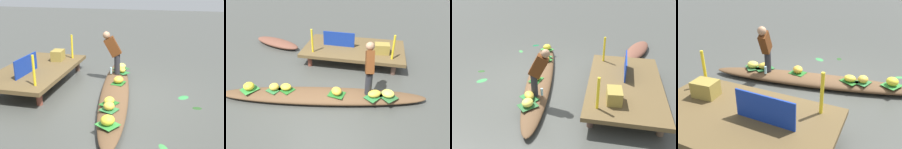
# 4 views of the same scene
# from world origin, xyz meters

# --- Properties ---
(canal_water) EXTENTS (40.00, 40.00, 0.00)m
(canal_water) POSITION_xyz_m (0.00, 0.00, 0.00)
(canal_water) COLOR #43443F
(canal_water) RESTS_ON ground
(dock_platform) EXTENTS (3.20, 1.80, 0.43)m
(dock_platform) POSITION_xyz_m (0.45, 2.31, 0.37)
(dock_platform) COLOR brown
(dock_platform) RESTS_ON ground
(vendor_boat) EXTENTS (5.10, 1.50, 0.22)m
(vendor_boat) POSITION_xyz_m (0.00, 0.00, 0.11)
(vendor_boat) COLOR brown
(vendor_boat) RESTS_ON ground
(leaf_mat_0) EXTENTS (0.39, 0.41, 0.01)m
(leaf_mat_0) POSITION_xyz_m (-1.16, -0.13, 0.23)
(leaf_mat_0) COLOR #2E743A
(leaf_mat_0) RESTS_ON vendor_boat
(banana_bunch_0) EXTENTS (0.29, 0.30, 0.17)m
(banana_bunch_0) POSITION_xyz_m (-1.16, -0.13, 0.31)
(banana_bunch_0) COLOR gold
(banana_bunch_0) RESTS_ON vendor_boat
(leaf_mat_1) EXTENTS (0.48, 0.49, 0.01)m
(leaf_mat_1) POSITION_xyz_m (-1.76, -0.26, 0.23)
(leaf_mat_1) COLOR #328535
(leaf_mat_1) RESTS_ON vendor_boat
(banana_bunch_1) EXTENTS (0.37, 0.37, 0.19)m
(banana_bunch_1) POSITION_xyz_m (-1.76, -0.26, 0.32)
(banana_bunch_1) COLOR yellow
(banana_bunch_1) RESTS_ON vendor_boat
(leaf_mat_2) EXTENTS (0.41, 0.36, 0.01)m
(leaf_mat_2) POSITION_xyz_m (0.38, -0.01, 0.23)
(leaf_mat_2) COLOR #236824
(leaf_mat_2) RESTS_ON vendor_boat
(banana_bunch_2) EXTENTS (0.35, 0.35, 0.18)m
(banana_bunch_2) POSITION_xyz_m (0.38, -0.01, 0.32)
(banana_bunch_2) COLOR gold
(banana_bunch_2) RESTS_ON vendor_boat
(leaf_mat_3) EXTENTS (0.52, 0.52, 0.01)m
(leaf_mat_3) POSITION_xyz_m (1.57, 0.16, 0.23)
(leaf_mat_3) COLOR #2A6030
(leaf_mat_3) RESTS_ON vendor_boat
(banana_bunch_3) EXTENTS (0.31, 0.28, 0.17)m
(banana_bunch_3) POSITION_xyz_m (1.57, 0.16, 0.31)
(banana_bunch_3) COLOR #EEE656
(banana_bunch_3) RESTS_ON vendor_boat
(leaf_mat_4) EXTENTS (0.46, 0.42, 0.01)m
(leaf_mat_4) POSITION_xyz_m (-0.88, -0.07, 0.23)
(leaf_mat_4) COLOR #236622
(leaf_mat_4) RESTS_ON vendor_boat
(banana_bunch_4) EXTENTS (0.28, 0.24, 0.15)m
(banana_bunch_4) POSITION_xyz_m (-0.88, -0.07, 0.30)
(banana_bunch_4) COLOR yellow
(banana_bunch_4) RESTS_ON vendor_boat
(leaf_mat_5) EXTENTS (0.49, 0.52, 0.01)m
(leaf_mat_5) POSITION_xyz_m (1.26, 0.09, 0.23)
(leaf_mat_5) COLOR #2A7135
(leaf_mat_5) RESTS_ON vendor_boat
(banana_bunch_5) EXTENTS (0.38, 0.35, 0.16)m
(banana_bunch_5) POSITION_xyz_m (1.26, 0.09, 0.30)
(banana_bunch_5) COLOR gold
(banana_bunch_5) RESTS_ON vendor_boat
(vendor_person) EXTENTS (0.26, 0.53, 1.20)m
(vendor_person) POSITION_xyz_m (1.08, 0.30, 0.91)
(vendor_person) COLOR #28282D
(vendor_person) RESTS_ON vendor_boat
(water_bottle) EXTENTS (0.06, 0.06, 0.19)m
(water_bottle) POSITION_xyz_m (1.08, 0.35, 0.32)
(water_bottle) COLOR #A9D5D8
(water_bottle) RESTS_ON vendor_boat
(market_banner) EXTENTS (1.03, 0.06, 0.47)m
(market_banner) POSITION_xyz_m (-0.05, 2.31, 0.67)
(market_banner) COLOR navy
(market_banner) RESTS_ON dock_platform
(railing_post_west) EXTENTS (0.06, 0.06, 0.73)m
(railing_post_west) POSITION_xyz_m (-0.75, 1.71, 0.80)
(railing_post_west) COLOR yellow
(railing_post_west) RESTS_ON dock_platform
(railing_post_east) EXTENTS (0.06, 0.06, 0.73)m
(railing_post_east) POSITION_xyz_m (1.65, 1.71, 0.80)
(railing_post_east) COLOR yellow
(railing_post_east) RESTS_ON dock_platform
(produce_crate) EXTENTS (0.47, 0.36, 0.30)m
(produce_crate) POSITION_xyz_m (1.34, 2.05, 0.58)
(produce_crate) COLOR olive
(produce_crate) RESTS_ON dock_platform
(drifting_plant_0) EXTENTS (0.28, 0.24, 0.01)m
(drifting_plant_0) POSITION_xyz_m (-1.94, -1.29, 0.00)
(drifting_plant_0) COLOR #3A8A42
(drifting_plant_0) RESTS_ON ground
(drifting_plant_1) EXTENTS (0.37, 0.35, 0.01)m
(drifting_plant_1) POSITION_xyz_m (0.34, -1.64, 0.00)
(drifting_plant_1) COLOR #348A45
(drifting_plant_1) RESTS_ON ground
(drifting_plant_2) EXTENTS (0.18, 0.23, 0.01)m
(drifting_plant_2) POSITION_xyz_m (-0.20, -1.94, 0.00)
(drifting_plant_2) COLOR #254B1F
(drifting_plant_2) RESTS_ON ground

